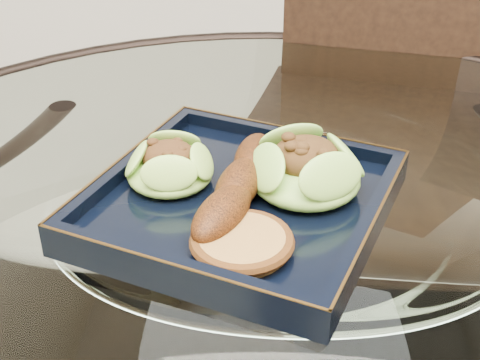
{
  "coord_description": "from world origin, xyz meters",
  "views": [
    {
      "loc": [
        -0.03,
        -0.52,
        1.14
      ],
      "look_at": [
        -0.04,
        0.02,
        0.8
      ],
      "focal_mm": 50.0,
      "sensor_mm": 36.0,
      "label": 1
    }
  ],
  "objects": [
    {
      "name": "dining_chair",
      "position": [
        0.2,
        0.37,
        0.56
      ],
      "size": [
        0.53,
        0.53,
        1.01
      ],
      "rotation": [
        0.0,
        0.0,
        -0.24
      ],
      "color": "#311C10",
      "rests_on": "ground"
    },
    {
      "name": "lettuce_wrap_right",
      "position": [
        0.02,
        0.04,
        0.8
      ],
      "size": [
        0.11,
        0.11,
        0.04
      ],
      "primitive_type": "ellipsoid",
      "rotation": [
        0.0,
        0.0,
        -0.03
      ],
      "color": "#68A32F",
      "rests_on": "navy_plate"
    },
    {
      "name": "crumb_patty",
      "position": [
        -0.04,
        -0.06,
        0.79
      ],
      "size": [
        0.09,
        0.09,
        0.01
      ],
      "primitive_type": "cylinder",
      "rotation": [
        0.0,
        0.0,
        0.1
      ],
      "color": "#B07A3A",
      "rests_on": "navy_plate"
    },
    {
      "name": "dining_table",
      "position": [
        -0.0,
        -0.0,
        0.6
      ],
      "size": [
        1.13,
        1.13,
        0.77
      ],
      "color": "white",
      "rests_on": "ground"
    },
    {
      "name": "lettuce_wrap_left",
      "position": [
        -0.11,
        0.05,
        0.8
      ],
      "size": [
        0.11,
        0.11,
        0.03
      ],
      "primitive_type": "ellipsoid",
      "rotation": [
        0.0,
        0.0,
        -0.41
      ],
      "color": "#74AE32",
      "rests_on": "navy_plate"
    },
    {
      "name": "navy_plate",
      "position": [
        -0.04,
        0.02,
        0.77
      ],
      "size": [
        0.35,
        0.35,
        0.02
      ],
      "primitive_type": "cube",
      "rotation": [
        0.0,
        0.0,
        -0.4
      ],
      "color": "black",
      "rests_on": "dining_table"
    },
    {
      "name": "roasted_plantain",
      "position": [
        -0.04,
        0.02,
        0.8
      ],
      "size": [
        0.09,
        0.19,
        0.04
      ],
      "primitive_type": "ellipsoid",
      "rotation": [
        0.0,
        0.0,
        1.29
      ],
      "color": "#562509",
      "rests_on": "navy_plate"
    }
  ]
}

